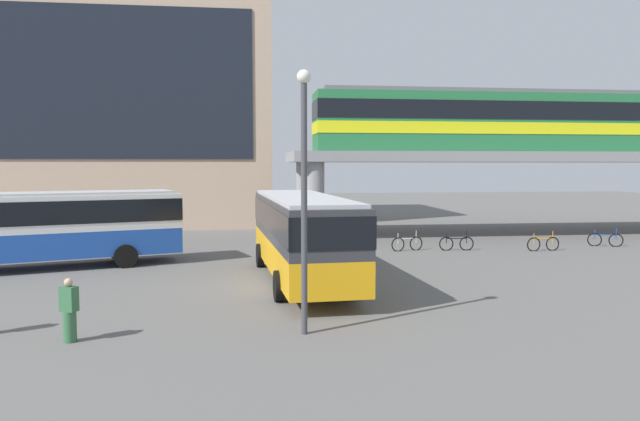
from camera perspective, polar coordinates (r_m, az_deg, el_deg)
ground_plane at (r=31.25m, az=-5.37°, el=-3.65°), size 120.00×120.00×0.00m
station_building at (r=48.83m, az=-20.39°, el=9.33°), size 25.56×14.36×17.58m
elevated_platform at (r=39.68m, az=18.54°, el=4.30°), size 29.07×7.18×5.14m
train at (r=38.96m, az=15.98°, el=8.26°), size 22.06×2.96×3.84m
bus_main at (r=22.16m, az=-1.76°, el=-1.76°), size 3.28×11.18×3.22m
bus_secondary at (r=27.45m, az=-24.93°, el=-0.98°), size 11.28×5.88×3.22m
bicycle_blue at (r=35.39m, az=25.67°, el=-2.54°), size 1.67×0.77×1.04m
bicycle_black at (r=31.19m, az=12.95°, el=-3.09°), size 1.79×0.20×1.04m
bicycle_orange at (r=32.29m, az=20.61°, el=-3.01°), size 1.79×0.17×1.04m
bicycle_silver at (r=30.60m, az=8.35°, el=-3.17°), size 1.75×0.49×1.04m
pedestrian_walking_across at (r=16.08m, az=-22.89°, el=-8.98°), size 0.47×0.41×1.59m
lamp_post at (r=15.10m, az=-1.54°, el=2.83°), size 0.36×0.36×6.75m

